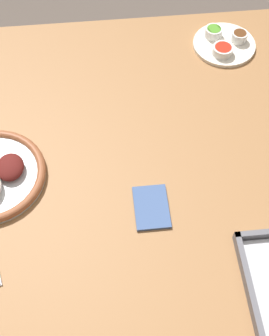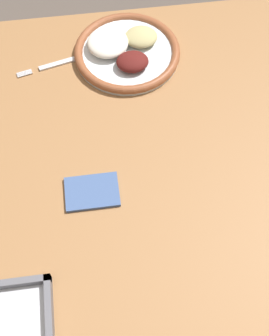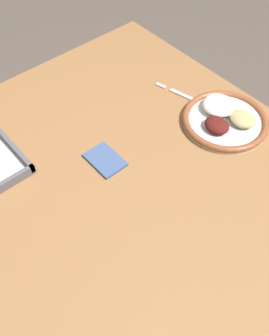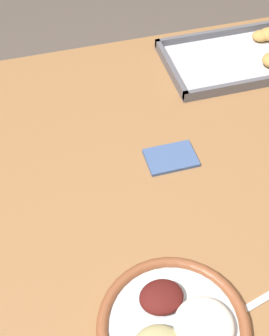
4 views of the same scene
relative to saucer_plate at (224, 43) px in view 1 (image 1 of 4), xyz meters
The scene contains 4 objects.
ground_plane 0.90m from the saucer_plate, 35.36° to the right, with size 8.00×8.00×0.00m, color #564C44.
dining_table 0.51m from the saucer_plate, 35.36° to the right, with size 1.10×0.96×0.74m.
saucer_plate is the anchor object (origin of this frame).
napkin 0.55m from the saucer_plate, 28.30° to the right, with size 0.11×0.08×0.01m.
Camera 1 is at (0.56, -0.06, 1.65)m, focal length 50.00 mm.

